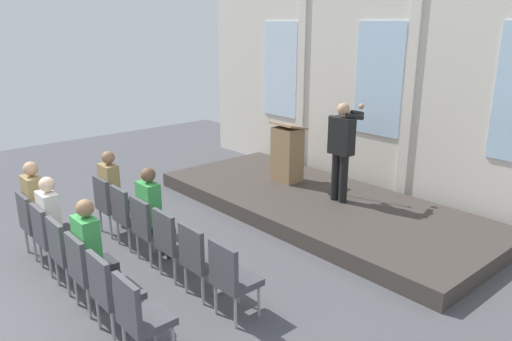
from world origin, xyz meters
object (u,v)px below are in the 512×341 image
Objects in this scene: chair_r0_c5 at (231,275)px; audience_r0_c0 at (113,188)px; chair_r1_c1 at (49,234)px; chair_r1_c0 at (34,220)px; chair_r0_c1 at (128,213)px; audience_r1_c1 at (54,219)px; chair_r1_c4 at (111,289)px; audience_r1_c0 at (38,204)px; lectern at (287,153)px; chair_r1_c3 at (87,267)px; chair_r0_c4 at (200,256)px; chair_r1_c2 at (67,249)px; audience_r1_c3 at (92,248)px; chair_r0_c2 at (148,225)px; mic_stand at (336,176)px; speaker at (342,145)px; chair_r0_c0 at (109,202)px; chair_r0_c3 at (172,240)px; chair_r1_c5 at (139,314)px; audience_r0_c2 at (153,209)px.

audience_r0_c0 is at bearing 178.51° from chair_r0_c5.
chair_r1_c0 is at bearing 180.00° from chair_r1_c1.
audience_r1_c1 is at bearing -90.00° from chair_r0_c1.
chair_r1_c4 is (1.85, -1.13, 0.00)m from chair_r0_c1.
audience_r1_c0 is at bearing -161.14° from chair_r0_c5.
chair_r1_c3 is (1.38, -4.56, -0.28)m from lectern.
lectern is 1.23× the size of chair_r1_c1.
chair_r0_c4 and chair_r1_c2 have the same top height.
chair_r1_c0 is at bearing -90.00° from audience_r0_c0.
lectern is 3.98m from chair_r0_c4.
audience_r1_c1 is at bearing -156.95° from chair_r0_c5.
chair_r1_c2 and chair_r1_c4 have the same top height.
audience_r1_c3 is 0.66m from chair_r1_c4.
chair_r0_c2 is at bearing 61.41° from chair_r1_c1.
chair_r1_c1 is (-1.85, -1.13, 0.00)m from chair_r0_c4.
chair_r1_c3 is (0.25, -4.69, -0.06)m from mic_stand.
audience_r1_c0 reaches higher than audience_r1_c1.
lectern is at bearing 107.05° from audience_r1_c3.
speaker reaches higher than chair_r1_c1.
chair_r1_c0 and chair_r1_c2 have the same top height.
audience_r1_c0 is at bearing -156.88° from chair_r0_c4.
chair_r0_c3 is at bearing 0.00° from chair_r0_c0.
audience_r1_c1 is 1.40× the size of chair_r1_c3.
chair_r0_c4 is at bearing 0.00° from chair_r0_c2.
audience_r1_c0 reaches higher than chair_r0_c4.
chair_r0_c2 is at bearing -77.52° from lectern.
speaker is at bearing 74.27° from audience_r1_c1.
lectern is at bearing 120.09° from chair_r0_c4.
chair_r0_c0 is 3.08m from chair_r0_c5.
chair_r1_c4 is at bearing -82.24° from speaker.
chair_r0_c5 is 2.68m from audience_r1_c1.
audience_r1_c3 is 1.25m from chair_r1_c5.
chair_r0_c0 and chair_r1_c2 have the same top height.
chair_r0_c2 is 2.16m from chair_r1_c5.
chair_r0_c4 and chair_r1_c3 have the same top height.
chair_r0_c1 is 1.13m from chair_r1_c1.
audience_r0_c2 reaches higher than chair_r0_c5.
lectern is 1.23× the size of chair_r1_c0.
chair_r0_c2 is 1.00× the size of chair_r0_c3.
lectern reaches higher than chair_r0_c3.
audience_r1_c1 is (-1.23, -1.05, 0.20)m from chair_r0_c3.
chair_r1_c0 is (-1.85, -4.47, -0.72)m from speaker.
chair_r1_c3 is at bearing 180.00° from chair_r1_c4.
chair_r1_c2 is (0.00, -1.13, 0.00)m from chair_r0_c2.
audience_r1_c3 is at bearing -86.91° from mic_stand.
chair_r0_c0 is 2.46m from chair_r0_c4.
chair_r0_c3 and chair_r1_c4 have the same top height.
audience_r0_c2 is at bearing -0.03° from audience_r0_c0.
chair_r0_c1 is at bearing 180.00° from chair_r0_c5.
chair_r0_c1 is 1.00× the size of chair_r1_c1.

